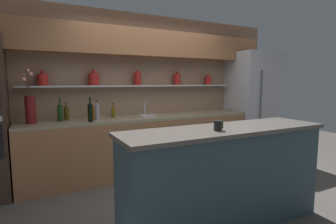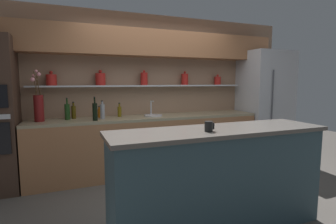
{
  "view_description": "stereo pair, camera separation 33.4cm",
  "coord_description": "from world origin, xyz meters",
  "px_view_note": "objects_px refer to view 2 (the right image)",
  "views": [
    {
      "loc": [
        -1.7,
        -2.64,
        1.48
      ],
      "look_at": [
        -0.17,
        0.31,
        1.09
      ],
      "focal_mm": 28.0,
      "sensor_mm": 36.0,
      "label": 1
    },
    {
      "loc": [
        -1.39,
        -2.78,
        1.48
      ],
      "look_at": [
        -0.17,
        0.31,
        1.09
      ],
      "focal_mm": 28.0,
      "sensor_mm": 36.0,
      "label": 2
    }
  ],
  "objects_px": {
    "bottle_wine_0": "(95,111)",
    "bottle_spirit_5": "(102,111)",
    "bottle_wine_3": "(67,111)",
    "coffee_mug": "(209,126)",
    "sink_fixture": "(153,115)",
    "bottle_oil_4": "(119,111)",
    "refrigerator": "(264,106)",
    "flower_vase": "(39,106)",
    "bottle_oil_2": "(74,112)",
    "bottle_sauce_1": "(99,113)"
  },
  "relations": [
    {
      "from": "bottle_oil_4",
      "to": "bottle_sauce_1",
      "type": "bearing_deg",
      "value": 176.94
    },
    {
      "from": "refrigerator",
      "to": "coffee_mug",
      "type": "xyz_separation_m",
      "value": [
        -2.34,
        -1.9,
        0.05
      ]
    },
    {
      "from": "flower_vase",
      "to": "coffee_mug",
      "type": "bearing_deg",
      "value": -51.52
    },
    {
      "from": "bottle_wine_0",
      "to": "bottle_spirit_5",
      "type": "relative_size",
      "value": 1.24
    },
    {
      "from": "bottle_wine_0",
      "to": "coffee_mug",
      "type": "relative_size",
      "value": 3.58
    },
    {
      "from": "bottle_spirit_5",
      "to": "refrigerator",
      "type": "bearing_deg",
      "value": -0.4
    },
    {
      "from": "bottle_spirit_5",
      "to": "coffee_mug",
      "type": "relative_size",
      "value": 2.88
    },
    {
      "from": "bottle_oil_2",
      "to": "bottle_oil_4",
      "type": "distance_m",
      "value": 0.69
    },
    {
      "from": "sink_fixture",
      "to": "coffee_mug",
      "type": "relative_size",
      "value": 3.03
    },
    {
      "from": "bottle_oil_2",
      "to": "bottle_spirit_5",
      "type": "height_order",
      "value": "bottle_spirit_5"
    },
    {
      "from": "bottle_wine_3",
      "to": "coffee_mug",
      "type": "distance_m",
      "value": 2.35
    },
    {
      "from": "bottle_oil_2",
      "to": "bottle_wine_3",
      "type": "distance_m",
      "value": 0.12
    },
    {
      "from": "refrigerator",
      "to": "bottle_oil_2",
      "type": "height_order",
      "value": "refrigerator"
    },
    {
      "from": "bottle_oil_4",
      "to": "coffee_mug",
      "type": "bearing_deg",
      "value": -78.57
    },
    {
      "from": "sink_fixture",
      "to": "bottle_spirit_5",
      "type": "distance_m",
      "value": 0.81
    },
    {
      "from": "refrigerator",
      "to": "bottle_wine_3",
      "type": "relative_size",
      "value": 6.31
    },
    {
      "from": "bottle_wine_0",
      "to": "bottle_wine_3",
      "type": "distance_m",
      "value": 0.44
    },
    {
      "from": "bottle_oil_4",
      "to": "coffee_mug",
      "type": "distance_m",
      "value": 2.12
    },
    {
      "from": "sink_fixture",
      "to": "bottle_sauce_1",
      "type": "xyz_separation_m",
      "value": [
        -0.83,
        0.14,
        0.05
      ]
    },
    {
      "from": "refrigerator",
      "to": "flower_vase",
      "type": "distance_m",
      "value": 3.91
    },
    {
      "from": "refrigerator",
      "to": "bottle_oil_4",
      "type": "height_order",
      "value": "refrigerator"
    },
    {
      "from": "flower_vase",
      "to": "bottle_oil_4",
      "type": "relative_size",
      "value": 3.21
    },
    {
      "from": "bottle_oil_2",
      "to": "bottle_oil_4",
      "type": "relative_size",
      "value": 1.15
    },
    {
      "from": "bottle_wine_0",
      "to": "bottle_spirit_5",
      "type": "bearing_deg",
      "value": 49.88
    },
    {
      "from": "bottle_wine_3",
      "to": "coffee_mug",
      "type": "height_order",
      "value": "bottle_wine_3"
    },
    {
      "from": "bottle_oil_2",
      "to": "bottle_wine_3",
      "type": "relative_size",
      "value": 0.79
    },
    {
      "from": "refrigerator",
      "to": "bottle_oil_4",
      "type": "relative_size",
      "value": 9.12
    },
    {
      "from": "refrigerator",
      "to": "bottle_wine_3",
      "type": "distance_m",
      "value": 3.54
    },
    {
      "from": "bottle_sauce_1",
      "to": "bottle_spirit_5",
      "type": "height_order",
      "value": "bottle_spirit_5"
    },
    {
      "from": "bottle_sauce_1",
      "to": "refrigerator",
      "type": "bearing_deg",
      "value": -3.55
    },
    {
      "from": "sink_fixture",
      "to": "bottle_spirit_5",
      "type": "relative_size",
      "value": 1.05
    },
    {
      "from": "refrigerator",
      "to": "flower_vase",
      "type": "xyz_separation_m",
      "value": [
        -3.91,
        0.07,
        0.12
      ]
    },
    {
      "from": "bottle_spirit_5",
      "to": "coffee_mug",
      "type": "height_order",
      "value": "bottle_spirit_5"
    },
    {
      "from": "bottle_wine_0",
      "to": "bottle_spirit_5",
      "type": "distance_m",
      "value": 0.19
    },
    {
      "from": "bottle_sauce_1",
      "to": "sink_fixture",
      "type": "bearing_deg",
      "value": -9.66
    },
    {
      "from": "bottle_wine_0",
      "to": "bottle_oil_2",
      "type": "distance_m",
      "value": 0.43
    },
    {
      "from": "sink_fixture",
      "to": "coffee_mug",
      "type": "height_order",
      "value": "sink_fixture"
    },
    {
      "from": "flower_vase",
      "to": "sink_fixture",
      "type": "relative_size",
      "value": 2.46
    },
    {
      "from": "flower_vase",
      "to": "bottle_oil_2",
      "type": "xyz_separation_m",
      "value": [
        0.46,
        0.12,
        -0.11
      ]
    },
    {
      "from": "bottle_oil_4",
      "to": "bottle_spirit_5",
      "type": "bearing_deg",
      "value": -151.97
    },
    {
      "from": "flower_vase",
      "to": "coffee_mug",
      "type": "height_order",
      "value": "flower_vase"
    },
    {
      "from": "bottle_oil_4",
      "to": "coffee_mug",
      "type": "relative_size",
      "value": 2.32
    },
    {
      "from": "sink_fixture",
      "to": "bottle_oil_2",
      "type": "xyz_separation_m",
      "value": [
        -1.21,
        0.15,
        0.08
      ]
    },
    {
      "from": "flower_vase",
      "to": "coffee_mug",
      "type": "distance_m",
      "value": 2.52
    },
    {
      "from": "sink_fixture",
      "to": "bottle_oil_2",
      "type": "distance_m",
      "value": 1.22
    },
    {
      "from": "refrigerator",
      "to": "bottle_wine_0",
      "type": "bearing_deg",
      "value": -177.73
    },
    {
      "from": "flower_vase",
      "to": "bottle_wine_0",
      "type": "height_order",
      "value": "flower_vase"
    },
    {
      "from": "bottle_wine_3",
      "to": "coffee_mug",
      "type": "relative_size",
      "value": 3.36
    },
    {
      "from": "bottle_sauce_1",
      "to": "bottle_spirit_5",
      "type": "bearing_deg",
      "value": -81.46
    },
    {
      "from": "sink_fixture",
      "to": "coffee_mug",
      "type": "xyz_separation_m",
      "value": [
        -0.1,
        -1.95,
        0.12
      ]
    }
  ]
}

